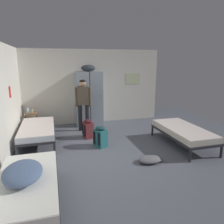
# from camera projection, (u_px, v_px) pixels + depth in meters

# --- Properties ---
(ground_plane) EXTENTS (8.89, 8.89, 0.00)m
(ground_plane) POSITION_uv_depth(u_px,v_px,m) (115.00, 152.00, 5.28)
(ground_plane) COLOR #565B66
(room_backdrop) EXTENTS (4.93, 5.62, 2.59)m
(room_backdrop) POSITION_uv_depth(u_px,v_px,m) (57.00, 94.00, 5.87)
(room_backdrop) COLOR silver
(room_backdrop) RESTS_ON ground_plane
(locker_bank) EXTENTS (0.90, 0.55, 2.07)m
(locker_bank) POSITION_uv_depth(u_px,v_px,m) (89.00, 97.00, 7.34)
(locker_bank) COLOR #8C99A3
(locker_bank) RESTS_ON ground_plane
(shelf_unit) EXTENTS (0.38, 0.30, 0.57)m
(shelf_unit) POSITION_uv_depth(u_px,v_px,m) (31.00, 120.00, 6.81)
(shelf_unit) COLOR brown
(shelf_unit) RESTS_ON ground_plane
(bed_left_rear) EXTENTS (0.90, 1.90, 0.49)m
(bed_left_rear) POSITION_uv_depth(u_px,v_px,m) (37.00, 129.00, 5.79)
(bed_left_rear) COLOR #28282D
(bed_left_rear) RESTS_ON ground_plane
(bed_left_front) EXTENTS (0.90, 1.90, 0.49)m
(bed_left_front) POSITION_uv_depth(u_px,v_px,m) (27.00, 185.00, 3.19)
(bed_left_front) COLOR #28282D
(bed_left_front) RESTS_ON ground_plane
(bed_right) EXTENTS (0.90, 1.90, 0.49)m
(bed_right) POSITION_uv_depth(u_px,v_px,m) (183.00, 131.00, 5.63)
(bed_right) COLOR #28282D
(bed_right) RESTS_ON ground_plane
(bedding_heap) EXTENTS (0.56, 0.77, 0.22)m
(bedding_heap) POSITION_uv_depth(u_px,v_px,m) (23.00, 172.00, 3.11)
(bedding_heap) COLOR slate
(bedding_heap) RESTS_ON bed_left_front
(person_traveler) EXTENTS (0.51, 0.28, 1.63)m
(person_traveler) POSITION_uv_depth(u_px,v_px,m) (83.00, 100.00, 6.70)
(person_traveler) COLOR black
(person_traveler) RESTS_ON ground_plane
(water_bottle) EXTENTS (0.06, 0.06, 0.21)m
(water_bottle) POSITION_uv_depth(u_px,v_px,m) (28.00, 111.00, 6.73)
(water_bottle) COLOR #B2DBEA
(water_bottle) RESTS_ON shelf_unit
(lotion_bottle) EXTENTS (0.05, 0.05, 0.17)m
(lotion_bottle) POSITION_uv_depth(u_px,v_px,m) (33.00, 111.00, 6.72)
(lotion_bottle) COLOR beige
(lotion_bottle) RESTS_ON shelf_unit
(backpack_maroon) EXTENTS (0.37, 0.36, 0.55)m
(backpack_maroon) POSITION_uv_depth(u_px,v_px,m) (88.00, 129.00, 6.22)
(backpack_maroon) COLOR maroon
(backpack_maroon) RESTS_ON ground_plane
(backpack_teal) EXTENTS (0.41, 0.40, 0.55)m
(backpack_teal) POSITION_uv_depth(u_px,v_px,m) (101.00, 137.00, 5.56)
(backpack_teal) COLOR #23666B
(backpack_teal) RESTS_ON ground_plane
(clothes_pile_grey) EXTENTS (0.54, 0.36, 0.13)m
(clothes_pile_grey) POSITION_uv_depth(u_px,v_px,m) (150.00, 159.00, 4.72)
(clothes_pile_grey) COLOR slate
(clothes_pile_grey) RESTS_ON ground_plane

